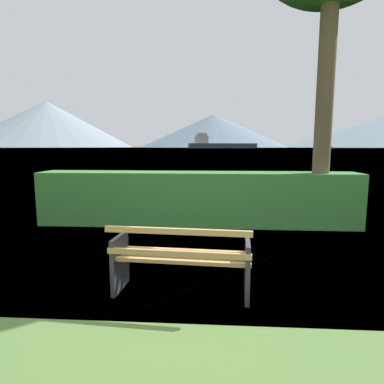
{
  "coord_description": "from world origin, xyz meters",
  "views": [
    {
      "loc": [
        0.36,
        -3.66,
        1.74
      ],
      "look_at": [
        0.0,
        1.81,
        0.96
      ],
      "focal_mm": 30.13,
      "sensor_mm": 36.0,
      "label": 1
    }
  ],
  "objects": [
    {
      "name": "ground_plane",
      "position": [
        0.0,
        0.0,
        0.0
      ],
      "size": [
        1400.0,
        1400.0,
        0.0
      ],
      "primitive_type": "plane",
      "color": "#4C6B33"
    },
    {
      "name": "water_surface",
      "position": [
        0.0,
        309.3,
        0.0
      ],
      "size": [
        620.0,
        620.0,
        0.0
      ],
      "primitive_type": "plane",
      "color": "slate",
      "rests_on": "ground_plane"
    },
    {
      "name": "park_bench",
      "position": [
        -0.0,
        -0.06,
        0.42
      ],
      "size": [
        1.65,
        0.69,
        0.87
      ],
      "color": "tan",
      "rests_on": "ground_plane"
    },
    {
      "name": "hedge_row",
      "position": [
        0.0,
        3.43,
        0.59
      ],
      "size": [
        7.0,
        0.82,
        1.18
      ],
      "primitive_type": "cube",
      "color": "#387A33",
      "rests_on": "ground_plane"
    },
    {
      "name": "cargo_ship_large",
      "position": [
        4.53,
        316.27,
        4.1
      ],
      "size": [
        68.05,
        26.7,
        14.68
      ],
      "color": "#2D384C",
      "rests_on": "water_surface"
    },
    {
      "name": "sailboat_mid",
      "position": [
        86.51,
        241.52,
        0.73
      ],
      "size": [
        3.21,
        5.17,
        1.99
      ],
      "color": "#335693",
      "rests_on": "water_surface"
    },
    {
      "name": "distant_hills",
      "position": [
        -34.82,
        572.03,
        33.73
      ],
      "size": [
        924.73,
        352.31,
        83.75
      ],
      "color": "gray",
      "rests_on": "ground_plane"
    }
  ]
}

